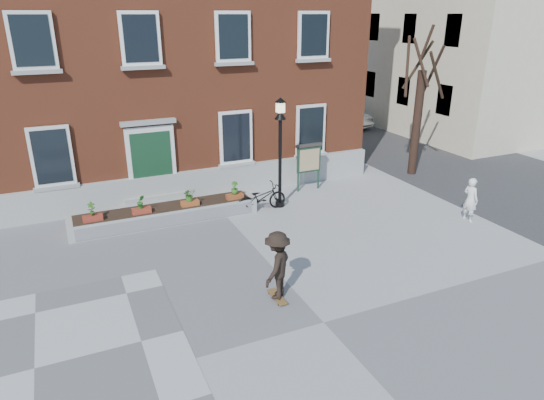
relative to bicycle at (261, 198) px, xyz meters
name	(u,v)px	position (x,y,z in m)	size (l,w,h in m)	color
ground	(324,322)	(-1.32, -6.74, -0.49)	(100.00, 100.00, 0.00)	#949396
checker_patch	(34,369)	(-7.32, -5.74, -0.48)	(6.00, 6.00, 0.01)	#5F5F62
bicycle	(261,198)	(0.00, 0.00, 0.00)	(0.65, 1.86, 0.98)	black
parked_car	(341,115)	(9.92, 10.76, 0.20)	(1.46, 4.19, 1.38)	#B9BCBE
bystander	(470,200)	(6.03, -3.66, 0.27)	(0.55, 0.36, 1.52)	white
brick_building	(117,20)	(-3.32, 7.24, 5.81)	(18.40, 10.85, 12.60)	brown
planter_assembly	(166,213)	(-3.31, 0.44, -0.18)	(6.20, 1.12, 1.15)	#B3B3AF
bare_tree	(418,110)	(7.69, 1.27, 2.30)	(1.83, 1.83, 6.16)	#301D15
side_street	(415,6)	(16.67, 13.04, 6.53)	(15.20, 36.00, 14.50)	#3D3D3F
lamp_post	(280,138)	(0.77, 0.11, 2.05)	(0.40, 0.40, 3.93)	black
notice_board	(309,159)	(2.54, 1.25, 0.77)	(1.10, 0.16, 1.87)	#1A3424
skateboarder	(277,265)	(-1.88, -5.42, 0.44)	(1.25, 1.23, 1.80)	brown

